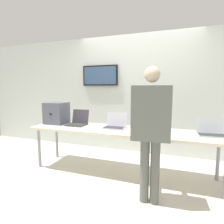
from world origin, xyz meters
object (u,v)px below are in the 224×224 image
(equipment_box, at_px, (57,113))
(laptop_station_2, at_px, (158,128))
(laptop_station_0, at_px, (78,122))
(laptop_station_3, at_px, (211,131))
(person, at_px, (151,123))
(workbench, at_px, (122,132))
(laptop_station_1, at_px, (115,124))

(equipment_box, bearing_deg, laptop_station_2, -0.25)
(laptop_station_0, xyz_separation_m, laptop_station_2, (1.40, -0.01, -0.01))
(equipment_box, distance_m, laptop_station_3, 2.58)
(person, bearing_deg, workbench, 131.18)
(workbench, height_order, laptop_station_3, laptop_station_3)
(laptop_station_1, bearing_deg, person, -46.26)
(laptop_station_1, relative_size, laptop_station_2, 1.07)
(equipment_box, bearing_deg, laptop_station_0, 0.83)
(workbench, height_order, laptop_station_0, laptop_station_0)
(workbench, height_order, laptop_station_2, laptop_station_2)
(equipment_box, xyz_separation_m, laptop_station_1, (1.16, -0.00, -0.14))
(workbench, distance_m, equipment_box, 1.32)
(workbench, xyz_separation_m, laptop_station_3, (1.28, 0.08, 0.10))
(workbench, relative_size, person, 1.88)
(workbench, height_order, equipment_box, equipment_box)
(laptop_station_0, distance_m, person, 1.58)
(equipment_box, xyz_separation_m, laptop_station_0, (0.45, 0.01, -0.14))
(equipment_box, distance_m, person, 1.97)
(laptop_station_3, distance_m, person, 1.04)
(person, bearing_deg, equipment_box, 158.79)
(laptop_station_1, distance_m, laptop_station_2, 0.70)
(workbench, distance_m, laptop_station_1, 0.20)
(laptop_station_0, bearing_deg, laptop_station_1, -0.55)
(workbench, xyz_separation_m, laptop_station_1, (-0.14, 0.09, 0.10))
(laptop_station_0, distance_m, laptop_station_3, 2.13)
(laptop_station_2, distance_m, person, 0.73)
(laptop_station_0, height_order, laptop_station_1, laptop_station_0)
(workbench, height_order, person, person)
(person, bearing_deg, laptop_station_1, 133.74)
(workbench, distance_m, laptop_station_3, 1.29)
(laptop_station_1, relative_size, laptop_station_3, 0.92)
(laptop_station_0, distance_m, laptop_station_1, 0.71)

